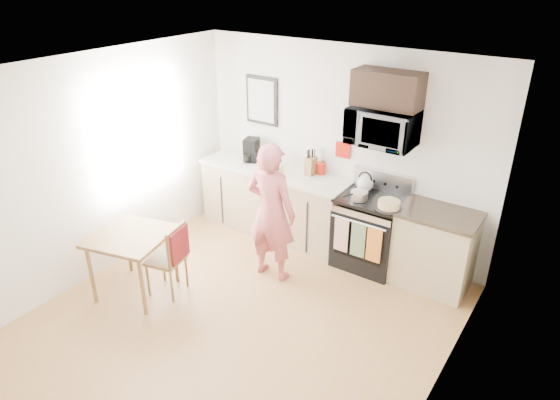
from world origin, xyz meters
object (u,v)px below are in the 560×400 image
Objects in this scene: person at (271,212)px; chair at (174,251)px; cake at (389,205)px; microwave at (383,127)px; dining_table at (131,241)px; range at (369,233)px.

chair is (-0.67, -0.92, -0.28)m from person.
person is at bearing -148.99° from cake.
microwave is at bearing 133.85° from cake.
dining_table is at bearing 42.96° from person.
person is (-0.86, -0.98, -0.92)m from microwave.
dining_table is at bearing -163.95° from chair.
chair reaches higher than dining_table.
microwave is 1.59m from person.
cake is at bearing -33.73° from range.
dining_table is 2.90m from cake.
person is at bearing -134.58° from range.
range is 2.36m from chair.
person is at bearing 46.83° from dining_table.
dining_table is at bearing -133.78° from range.
range is 0.63m from cake.
microwave is 2.51× the size of cake.
microwave reaches higher than cake.
range is 3.84× the size of cake.
cake reaches higher than dining_table.
range is at bearing -89.94° from microwave.
range is 1.29m from person.
person is 1.59m from dining_table.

